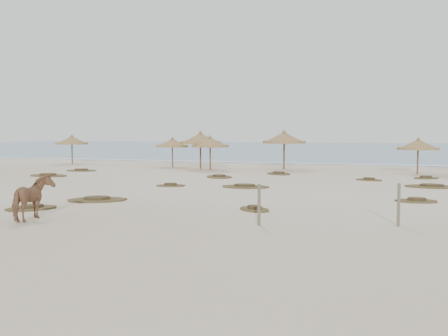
{
  "coord_description": "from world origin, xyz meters",
  "views": [
    {
      "loc": [
        9.84,
        -17.89,
        2.66
      ],
      "look_at": [
        2.07,
        5.0,
        0.97
      ],
      "focal_mm": 40.0,
      "sensor_mm": 36.0,
      "label": 1
    }
  ],
  "objects": [
    {
      "name": "palapa_5",
      "position": [
        11.38,
        16.84,
        1.89
      ],
      "size": [
        3.22,
        3.22,
        2.44
      ],
      "rotation": [
        0.0,
        0.0,
        0.28
      ],
      "color": "brown",
      "rests_on": "ground"
    },
    {
      "name": "fence_post_far",
      "position": [
        10.03,
        -2.9,
        0.62
      ],
      "size": [
        0.09,
        0.09,
        1.24
      ],
      "primitive_type": "cylinder",
      "rotation": [
        0.0,
        0.0,
        0.05
      ],
      "color": "brown",
      "rests_on": "ground"
    },
    {
      "name": "palapa_4",
      "position": [
        2.22,
        18.34,
        2.28
      ],
      "size": [
        4.09,
        4.09,
        2.94
      ],
      "rotation": [
        0.0,
        0.0,
        -0.38
      ],
      "color": "brown",
      "rests_on": "ground"
    },
    {
      "name": "scrub_7",
      "position": [
        2.84,
        13.81,
        0.05
      ],
      "size": [
        2.37,
        2.57,
        0.16
      ],
      "rotation": [
        0.0,
        0.0,
        2.17
      ],
      "color": "brown",
      "rests_on": "ground"
    },
    {
      "name": "scrub_13",
      "position": [
        -0.08,
        10.41,
        0.05
      ],
      "size": [
        2.48,
        2.75,
        0.16
      ],
      "rotation": [
        0.0,
        0.0,
        2.12
      ],
      "color": "brown",
      "rests_on": "ground"
    },
    {
      "name": "palapa_1",
      "position": [
        -6.72,
        18.17,
        1.86
      ],
      "size": [
        3.36,
        3.36,
        2.4
      ],
      "rotation": [
        0.0,
        0.0,
        0.4
      ],
      "color": "brown",
      "rests_on": "ground"
    },
    {
      "name": "palapa_0",
      "position": [
        -16.65,
        18.94,
        2.02
      ],
      "size": [
        3.56,
        3.56,
        2.6
      ],
      "rotation": [
        0.0,
        0.0,
        -0.35
      ],
      "color": "brown",
      "rests_on": "ground"
    },
    {
      "name": "palapa_2",
      "position": [
        -3.77,
        16.74,
        2.23
      ],
      "size": [
        3.6,
        3.6,
        2.87
      ],
      "rotation": [
        0.0,
        0.0,
        0.2
      ],
      "color": "brown",
      "rests_on": "ground"
    },
    {
      "name": "scrub_3",
      "position": [
        2.98,
        5.55,
        0.05
      ],
      "size": [
        2.52,
        1.73,
        0.16
      ],
      "rotation": [
        0.0,
        0.0,
        0.07
      ],
      "color": "brown",
      "rests_on": "ground"
    },
    {
      "name": "scrub_14",
      "position": [
        8.59,
        11.28,
        0.05
      ],
      "size": [
        1.81,
        1.49,
        0.16
      ],
      "rotation": [
        0.0,
        0.0,
        2.78
      ],
      "color": "brown",
      "rests_on": "ground"
    },
    {
      "name": "scrub_11",
      "position": [
        -2.14,
        -3.62,
        0.05
      ],
      "size": [
        2.02,
        2.1,
        0.16
      ],
      "rotation": [
        0.0,
        0.0,
        0.88
      ],
      "color": "brown",
      "rests_on": "ground"
    },
    {
      "name": "horse",
      "position": [
        -0.56,
        -5.45,
        0.68
      ],
      "size": [
        1.01,
        1.72,
        1.36
      ],
      "primitive_type": "imported",
      "rotation": [
        0.0,
        0.0,
        3.32
      ],
      "color": "#8E5F40",
      "rests_on": "ground"
    },
    {
      "name": "scrub_1",
      "position": [
        -10.45,
        7.85,
        0.05
      ],
      "size": [
        2.97,
        2.23,
        0.16
      ],
      "rotation": [
        0.0,
        0.0,
        2.95
      ],
      "color": "brown",
      "rests_on": "ground"
    },
    {
      "name": "scrub_6",
      "position": [
        -10.95,
        12.06,
        0.05
      ],
      "size": [
        2.34,
        1.61,
        0.16
      ],
      "rotation": [
        0.0,
        0.0,
        0.07
      ],
      "color": "brown",
      "rests_on": "ground"
    },
    {
      "name": "scrub_12",
      "position": [
        5.34,
        -1.36,
        0.05
      ],
      "size": [
        1.57,
        1.55,
        0.16
      ],
      "rotation": [
        0.0,
        0.0,
        2.4
      ],
      "color": "brown",
      "rests_on": "ground"
    },
    {
      "name": "foam_line",
      "position": [
        0.0,
        26.0,
        0.0
      ],
      "size": [
        70.0,
        0.6,
        0.01
      ],
      "primitive_type": "cube",
      "color": "white",
      "rests_on": "ground"
    },
    {
      "name": "scrub_9",
      "position": [
        -1.2,
        -0.97,
        0.05
      ],
      "size": [
        2.8,
        2.42,
        0.16
      ],
      "rotation": [
        0.0,
        0.0,
        0.45
      ],
      "color": "brown",
      "rests_on": "ground"
    },
    {
      "name": "fence_post_near",
      "position": [
        6.21,
        -4.05,
        0.6
      ],
      "size": [
        0.11,
        0.11,
        1.2
      ],
      "primitive_type": "cylinder",
      "rotation": [
        0.0,
        0.0,
        0.19
      ],
      "color": "brown",
      "rests_on": "ground"
    },
    {
      "name": "scrub_5",
      "position": [
        11.69,
        8.54,
        0.05
      ],
      "size": [
        2.63,
        1.75,
        0.16
      ],
      "rotation": [
        0.0,
        0.0,
        0.03
      ],
      "color": "brown",
      "rests_on": "ground"
    },
    {
      "name": "ocean",
      "position": [
        0.0,
        75.0,
        0.0
      ],
      "size": [
        200.0,
        100.0,
        0.01
      ],
      "primitive_type": "cube",
      "color": "#2B5281",
      "rests_on": "ground"
    },
    {
      "name": "scrub_2",
      "position": [
        -0.72,
        4.87,
        0.05
      ],
      "size": [
        1.72,
        1.4,
        0.16
      ],
      "rotation": [
        0.0,
        0.0,
        0.33
      ],
      "color": "brown",
      "rests_on": "ground"
    },
    {
      "name": "scrub_10",
      "position": [
        11.73,
        13.53,
        0.05
      ],
      "size": [
        1.98,
        1.95,
        0.16
      ],
      "rotation": [
        0.0,
        0.0,
        0.76
      ],
      "color": "brown",
      "rests_on": "ground"
    },
    {
      "name": "ground",
      "position": [
        0.0,
        0.0,
        0.0
      ],
      "size": [
        160.0,
        160.0,
        0.0
      ],
      "primitive_type": "plane",
      "color": "beige",
      "rests_on": "ground"
    },
    {
      "name": "palapa_3",
      "position": [
        -2.69,
        15.91,
        1.98
      ],
      "size": [
        3.6,
        3.6,
        2.55
      ],
      "rotation": [
        0.0,
        0.0,
        0.43
      ],
      "color": "brown",
      "rests_on": "ground"
    },
    {
      "name": "scrub_4",
      "position": [
        10.75,
        2.72,
        0.05
      ],
      "size": [
        1.83,
        1.38,
        0.16
      ],
      "rotation": [
        0.0,
        0.0,
        0.21
      ],
      "color": "brown",
      "rests_on": "ground"
    }
  ]
}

